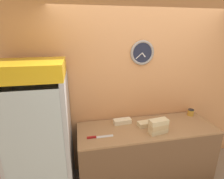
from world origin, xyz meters
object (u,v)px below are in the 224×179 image
object	(u,v)px
sandwich_stack_middle	(158,126)
sandwich_flat_right	(146,124)
condiment_jar	(191,112)
chefs_knife	(96,137)
sandwich_flat_left	(122,121)
beverage_cooler	(40,127)
sandwich_stack_bottom	(158,131)
sandwich_stack_top	(159,122)

from	to	relation	value
sandwich_stack_middle	sandwich_flat_right	bearing A→B (deg)	113.56
sandwich_stack_middle	condiment_jar	bearing A→B (deg)	26.77
chefs_knife	sandwich_flat_right	bearing A→B (deg)	11.96
sandwich_flat_left	condiment_jar	distance (m)	1.15
sandwich_flat_right	beverage_cooler	bearing A→B (deg)	-179.60
sandwich_stack_middle	chefs_knife	world-z (taller)	sandwich_stack_middle
beverage_cooler	condiment_jar	distance (m)	2.29
sandwich_flat_right	condiment_jar	bearing A→B (deg)	11.53
sandwich_stack_bottom	sandwich_stack_top	world-z (taller)	sandwich_stack_top
sandwich_stack_bottom	sandwich_flat_left	xyz separation A→B (m)	(-0.40, 0.35, -0.00)
sandwich_stack_top	sandwich_flat_right	distance (m)	0.26
beverage_cooler	sandwich_stack_middle	distance (m)	1.54
sandwich_flat_left	beverage_cooler	bearing A→B (deg)	-172.38
beverage_cooler	sandwich_flat_right	distance (m)	1.44
sandwich_stack_bottom	sandwich_stack_top	distance (m)	0.13
sandwich_flat_left	sandwich_flat_right	xyz separation A→B (m)	(0.31, -0.14, -0.00)
beverage_cooler	sandwich_flat_right	size ratio (longest dim) A/B	7.62
sandwich_stack_top	condiment_jar	size ratio (longest dim) A/B	2.51
sandwich_flat_right	condiment_jar	distance (m)	0.86
condiment_jar	sandwich_flat_left	bearing A→B (deg)	-178.45
chefs_knife	sandwich_stack_middle	bearing A→B (deg)	-3.55
sandwich_stack_bottom	sandwich_flat_right	size ratio (longest dim) A/B	1.08
sandwich_flat_right	chefs_knife	size ratio (longest dim) A/B	0.72
sandwich_stack_middle	sandwich_stack_top	bearing A→B (deg)	0.00
sandwich_stack_bottom	sandwich_stack_top	xyz separation A→B (m)	(0.00, 0.00, 0.13)
sandwich_stack_middle	sandwich_flat_right	xyz separation A→B (m)	(-0.09, 0.21, -0.07)
beverage_cooler	sandwich_stack_top	xyz separation A→B (m)	(1.53, -0.20, 0.02)
sandwich_stack_bottom	sandwich_flat_right	xyz separation A→B (m)	(-0.09, 0.21, -0.00)
sandwich_stack_bottom	condiment_jar	distance (m)	0.84
sandwich_stack_middle	chefs_knife	size ratio (longest dim) A/B	0.78
chefs_knife	beverage_cooler	bearing A→B (deg)	168.28
sandwich_stack_bottom	sandwich_flat_left	bearing A→B (deg)	139.34
beverage_cooler	chefs_knife	distance (m)	0.73
sandwich_stack_top	sandwich_flat_right	world-z (taller)	sandwich_stack_top
sandwich_stack_top	sandwich_flat_left	distance (m)	0.55
beverage_cooler	sandwich_flat_left	world-z (taller)	beverage_cooler
sandwich_stack_top	sandwich_stack_middle	bearing A→B (deg)	0.00
chefs_knife	condiment_jar	bearing A→B (deg)	11.73
beverage_cooler	sandwich_stack_top	size ratio (longest dim) A/B	7.12
sandwich_stack_middle	sandwich_flat_left	xyz separation A→B (m)	(-0.40, 0.35, -0.07)
sandwich_stack_bottom	sandwich_flat_right	distance (m)	0.23
beverage_cooler	sandwich_flat_right	world-z (taller)	beverage_cooler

